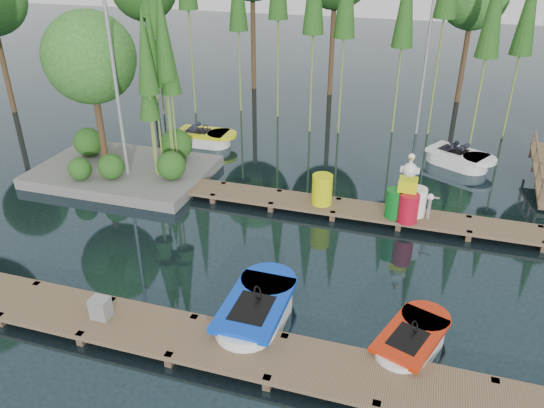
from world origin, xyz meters
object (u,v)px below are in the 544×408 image
(utility_cabinet, at_px, (101,308))
(yellow_barrel, at_px, (322,189))
(island, at_px, (110,89))
(boat_yellow_far, at_px, (204,138))
(boat_red, at_px, (411,342))
(boat_blue, at_px, (256,312))
(drum_cluster, at_px, (407,199))

(utility_cabinet, bearing_deg, yellow_barrel, 63.16)
(island, xyz_separation_m, boat_yellow_far, (1.74, 3.66, -2.89))
(boat_red, xyz_separation_m, yellow_barrel, (-3.24, 5.68, 0.56))
(boat_blue, bearing_deg, drum_cluster, 63.38)
(boat_red, height_order, drum_cluster, drum_cluster)
(boat_yellow_far, bearing_deg, island, -96.22)
(island, bearing_deg, utility_cabinet, -61.09)
(island, bearing_deg, boat_blue, -40.86)
(boat_yellow_far, distance_m, drum_cluster, 9.90)
(boat_red, bearing_deg, island, 169.82)
(island, distance_m, drum_cluster, 10.77)
(boat_blue, xyz_separation_m, boat_yellow_far, (-5.86, 10.24, -0.00))
(yellow_barrel, xyz_separation_m, drum_cluster, (2.64, -0.16, 0.12))
(drum_cluster, bearing_deg, boat_yellow_far, 152.21)
(boat_blue, distance_m, boat_yellow_far, 11.79)
(yellow_barrel, bearing_deg, drum_cluster, -3.36)
(island, relative_size, boat_yellow_far, 2.45)
(boat_blue, xyz_separation_m, utility_cabinet, (-3.30, -1.22, 0.26))
(boat_yellow_far, bearing_deg, utility_cabinet, -58.15)
(boat_red, height_order, yellow_barrel, yellow_barrel)
(boat_blue, distance_m, utility_cabinet, 3.52)
(boat_red, xyz_separation_m, utility_cabinet, (-6.79, -1.32, 0.32))
(yellow_barrel, bearing_deg, boat_yellow_far, 143.88)
(island, distance_m, utility_cabinet, 9.28)
(island, bearing_deg, drum_cluster, -5.15)
(drum_cluster, bearing_deg, utility_cabinet, -132.09)
(boat_red, bearing_deg, boat_yellow_far, 152.77)
(island, height_order, boat_blue, island)
(island, xyz_separation_m, yellow_barrel, (7.85, -0.79, -2.39))
(yellow_barrel, relative_size, drum_cluster, 0.48)
(boat_blue, xyz_separation_m, drum_cluster, (2.89, 5.63, 0.62))
(boat_red, height_order, boat_yellow_far, boat_yellow_far)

